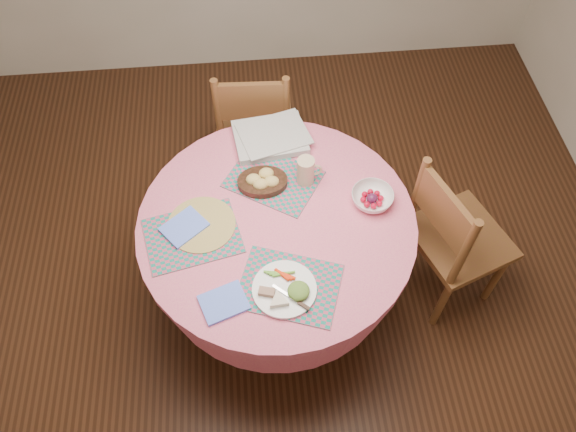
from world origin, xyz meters
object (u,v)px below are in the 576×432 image
dining_table (277,244)px  bread_bowl (263,181)px  dinner_plate (286,289)px  wicker_trivet (202,225)px  chair_back (254,124)px  fruit_bowl (372,198)px  chair_right (453,238)px  latte_mug (306,171)px

dining_table → bread_bowl: size_ratio=5.39×
dinner_plate → wicker_trivet: bearing=133.5°
chair_back → fruit_bowl: bearing=125.1°
chair_right → dinner_plate: chair_right is taller
bread_bowl → fruit_bowl: (0.48, -0.14, -0.01)m
fruit_bowl → chair_right: bearing=-9.5°
chair_right → fruit_bowl: bearing=60.1°
dining_table → chair_right: size_ratio=1.30×
dining_table → wicker_trivet: size_ratio=4.13×
dinner_plate → bread_bowl: (-0.06, 0.56, 0.01)m
dinner_plate → latte_mug: (0.14, 0.56, 0.05)m
chair_back → latte_mug: 0.76m
chair_right → wicker_trivet: (-1.18, 0.01, 0.26)m
wicker_trivet → fruit_bowl: (0.76, 0.06, 0.02)m
chair_back → dinner_plate: bearing=96.4°
chair_back → dinner_plate: 1.24m
dinner_plate → latte_mug: 0.58m
chair_back → wicker_trivet: chair_back is taller
bread_bowl → latte_mug: latte_mug is taller
chair_right → dinner_plate: (-0.84, -0.34, 0.27)m
fruit_bowl → dining_table: bearing=-171.8°
dining_table → latte_mug: bearing=54.0°
chair_right → bread_bowl: chair_right is taller
bread_bowl → latte_mug: bearing=1.9°
wicker_trivet → dinner_plate: (0.34, -0.36, 0.02)m
latte_mug → wicker_trivet: bearing=-157.1°
chair_right → chair_back: (-0.92, 0.86, -0.01)m
latte_mug → fruit_bowl: (0.28, -0.15, -0.05)m
dining_table → dinner_plate: dinner_plate is taller
dining_table → wicker_trivet: (-0.33, 0.01, 0.20)m
chair_right → wicker_trivet: 1.21m
wicker_trivet → latte_mug: size_ratio=2.16×
dining_table → fruit_bowl: fruit_bowl is taller
wicker_trivet → dining_table: bearing=-1.1°
dining_table → chair_back: bearing=94.1°
dinner_plate → latte_mug: size_ratio=1.89×
dinner_plate → bread_bowl: bearing=95.8°
dinner_plate → chair_right: bearing=22.2°
chair_back → latte_mug: (0.21, -0.65, 0.34)m
dining_table → chair_right: chair_right is taller
latte_mug → bread_bowl: bearing=-178.1°
chair_back → chair_right: bearing=139.7°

